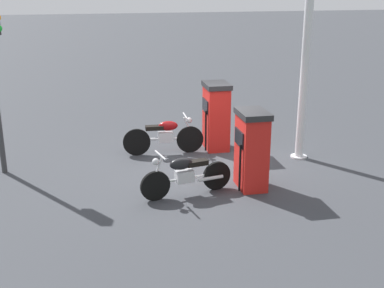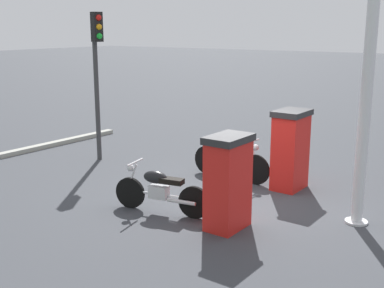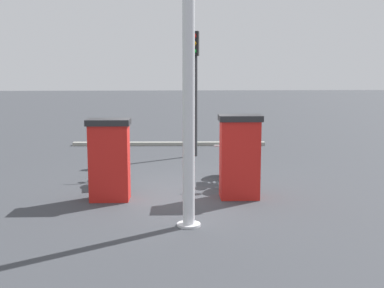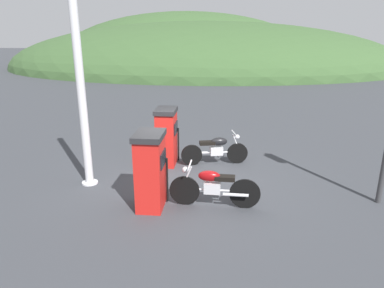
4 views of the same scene
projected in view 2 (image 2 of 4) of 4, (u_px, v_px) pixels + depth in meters
name	position (u px, v px, depth m)	size (l,w,h in m)	color
ground_plane	(235.00, 200.00, 10.07)	(120.00, 120.00, 0.00)	#383A3F
fuel_pump_near	(290.00, 149.00, 10.61)	(0.67, 0.88, 1.71)	red
fuel_pump_far	(228.00, 182.00, 8.50)	(0.64, 0.87, 1.64)	red
motorcycle_near_pump	(232.00, 158.00, 11.34)	(2.01, 0.56, 0.98)	black
motorcycle_far_pump	(160.00, 190.00, 9.29)	(1.93, 0.59, 0.94)	black
roadside_traffic_light	(97.00, 61.00, 12.53)	(0.40, 0.28, 3.76)	#38383A
canopy_support_pole	(366.00, 99.00, 8.40)	(0.40, 0.40, 4.58)	silver
road_edge_kerb	(21.00, 151.00, 13.76)	(0.60, 6.77, 0.12)	#9E9E93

